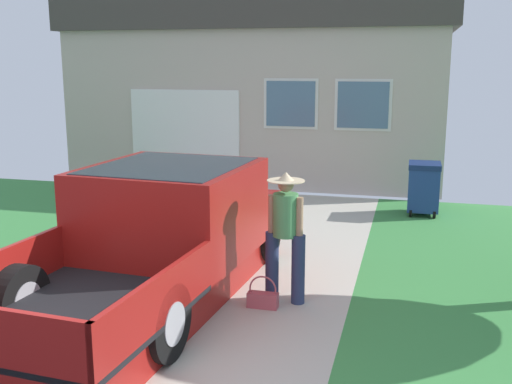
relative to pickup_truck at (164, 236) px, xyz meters
name	(u,v)px	position (x,y,z in m)	size (l,w,h in m)	color
pickup_truck	(164,236)	(0.00, 0.00, 0.00)	(2.38, 5.39, 1.62)	maroon
person_with_hat	(285,233)	(1.60, 0.02, 0.15)	(0.51, 0.46, 1.64)	navy
handbag	(263,298)	(1.38, -0.26, -0.61)	(0.37, 0.14, 0.40)	#B24C56
house_with_garage	(272,80)	(-0.80, 9.63, 1.70)	(9.42, 6.55, 4.80)	#BBAC9E
wheeled_trash_bin	(424,187)	(3.30, 5.03, -0.18)	(0.60, 0.72, 1.02)	navy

